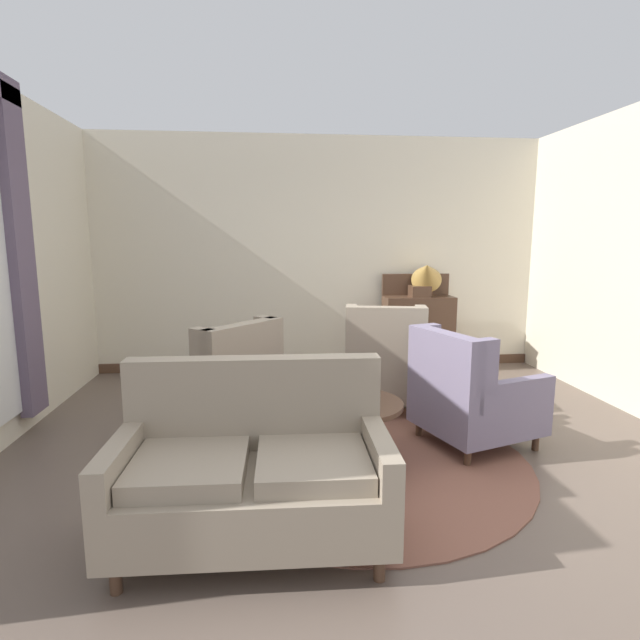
{
  "coord_description": "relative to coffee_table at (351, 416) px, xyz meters",
  "views": [
    {
      "loc": [
        -0.66,
        -3.29,
        1.7
      ],
      "look_at": [
        -0.23,
        0.95,
        1.0
      ],
      "focal_mm": 28.06,
      "sensor_mm": 36.0,
      "label": 1
    }
  ],
  "objects": [
    {
      "name": "ground",
      "position": [
        0.07,
        -0.21,
        -0.39
      ],
      "size": [
        8.87,
        8.87,
        0.0
      ],
      "primitive_type": "plane",
      "color": "brown"
    },
    {
      "name": "wall_back",
      "position": [
        0.07,
        2.95,
        1.09
      ],
      "size": [
        5.91,
        0.08,
        2.97
      ],
      "primitive_type": "cube",
      "color": "beige",
      "rests_on": "ground"
    },
    {
      "name": "baseboard_back",
      "position": [
        0.07,
        2.9,
        -0.33
      ],
      "size": [
        5.75,
        0.03,
        0.12
      ],
      "primitive_type": "cube",
      "color": "#4C3323",
      "rests_on": "ground"
    },
    {
      "name": "area_rug",
      "position": [
        0.07,
        0.09,
        -0.39
      ],
      "size": [
        2.6,
        2.6,
        0.01
      ],
      "primitive_type": "cylinder",
      "color": "brown",
      "rests_on": "ground"
    },
    {
      "name": "coffee_table",
      "position": [
        0.0,
        0.0,
        0.0
      ],
      "size": [
        0.76,
        0.76,
        0.5
      ],
      "color": "#4C3323",
      "rests_on": "ground"
    },
    {
      "name": "porcelain_vase",
      "position": [
        -0.06,
        -0.04,
        0.26
      ],
      "size": [
        0.19,
        0.19,
        0.36
      ],
      "color": "#4C7A66",
      "rests_on": "coffee_table"
    },
    {
      "name": "settee",
      "position": [
        -0.7,
        -0.89,
        0.03
      ],
      "size": [
        1.51,
        0.83,
        1.01
      ],
      "rotation": [
        0.0,
        0.0,
        -0.03
      ],
      "color": "gray",
      "rests_on": "ground"
    },
    {
      "name": "armchair_near_sideboard",
      "position": [
        0.53,
        1.24,
        0.06
      ],
      "size": [
        0.9,
        0.98,
        1.07
      ],
      "rotation": [
        0.0,
        0.0,
        2.95
      ],
      "color": "gray",
      "rests_on": "ground"
    },
    {
      "name": "armchair_foreground_right",
      "position": [
        1.03,
        0.29,
        0.02
      ],
      "size": [
        1.06,
        1.01,
        0.98
      ],
      "rotation": [
        0.0,
        0.0,
        1.89
      ],
      "color": "slate",
      "rests_on": "ground"
    },
    {
      "name": "armchair_near_window",
      "position": [
        -1.0,
        0.7,
        0.03
      ],
      "size": [
        1.19,
        1.18,
        1.02
      ],
      "rotation": [
        0.0,
        0.0,
        3.99
      ],
      "color": "gray",
      "rests_on": "ground"
    },
    {
      "name": "sideboard",
      "position": [
        1.3,
        2.66,
        0.15
      ],
      "size": [
        0.88,
        0.37,
        1.24
      ],
      "color": "#4C3323",
      "rests_on": "ground"
    },
    {
      "name": "gramophone",
      "position": [
        1.35,
        2.56,
        0.85
      ],
      "size": [
        0.51,
        0.59,
        0.57
      ],
      "color": "#4C3323",
      "rests_on": "sideboard"
    }
  ]
}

